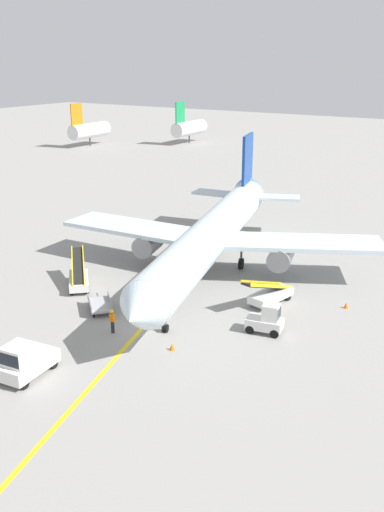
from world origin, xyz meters
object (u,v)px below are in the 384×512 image
at_px(belt_loader_forward_hold, 270,294).
at_px(safety_cone_nose_left, 346,305).
at_px(belt_loader_aft_hold, 79,278).
at_px(safety_cone_wingtip_left, 172,347).
at_px(pushback_tug, 25,361).
at_px(baggage_tug_near_wing, 267,320).
at_px(ground_crew_marshaller, 112,320).
at_px(safety_cone_nose_right, 161,278).
at_px(airliner, 213,234).
at_px(baggage_cart_loaded, 100,304).

xyz_separation_m(belt_loader_forward_hold, safety_cone_nose_left, (5.16, 2.21, -0.56)).
height_order(belt_loader_aft_hold, safety_cone_wingtip_left, belt_loader_aft_hold).
height_order(pushback_tug, safety_cone_wingtip_left, pushback_tug).
bearing_deg(baggage_tug_near_wing, ground_crew_marshaller, -147.81).
bearing_deg(safety_cone_nose_right, belt_loader_forward_hold, 3.07).
relative_size(pushback_tug, belt_loader_aft_hold, 0.84).
relative_size(baggage_tug_near_wing, ground_crew_marshaller, 1.53).
distance_m(airliner, safety_cone_wingtip_left, 14.71).
relative_size(ground_crew_marshaller, safety_cone_nose_left, 3.86).
relative_size(pushback_tug, ground_crew_marshaller, 2.22).
bearing_deg(ground_crew_marshaller, pushback_tug, -95.32).
bearing_deg(safety_cone_nose_right, safety_cone_nose_left, 10.46).
bearing_deg(safety_cone_nose_left, belt_loader_aft_hold, -159.18).
relative_size(pushback_tug, baggage_tug_near_wing, 1.45).
bearing_deg(baggage_cart_loaded, belt_loader_forward_hold, 37.99).
bearing_deg(safety_cone_nose_right, baggage_tug_near_wing, -19.49).
xyz_separation_m(airliner, baggage_tug_near_wing, (8.94, -8.10, -2.49)).
height_order(ground_crew_marshaller, safety_cone_nose_right, ground_crew_marshaller).
xyz_separation_m(pushback_tug, safety_cone_wingtip_left, (5.38, 7.16, -0.77)).
bearing_deg(ground_crew_marshaller, safety_cone_wingtip_left, 1.45).
height_order(baggage_cart_loaded, safety_cone_nose_left, baggage_cart_loaded).
relative_size(baggage_cart_loaded, ground_crew_marshaller, 1.94).
bearing_deg(baggage_tug_near_wing, safety_cone_nose_left, 64.31).
relative_size(baggage_tug_near_wing, belt_loader_aft_hold, 0.58).
bearing_deg(safety_cone_nose_right, ground_crew_marshaller, -74.07).
relative_size(belt_loader_forward_hold, baggage_cart_loaded, 1.56).
xyz_separation_m(ground_crew_marshaller, safety_cone_nose_right, (-2.73, 9.57, -0.69)).
bearing_deg(safety_cone_nose_right, pushback_tug, -82.88).
height_order(baggage_cart_loaded, safety_cone_wingtip_left, baggage_cart_loaded).
xyz_separation_m(airliner, baggage_cart_loaded, (-2.90, -11.29, -2.95)).
xyz_separation_m(airliner, safety_cone_nose_left, (12.20, -1.31, -3.20)).
distance_m(airliner, ground_crew_marshaller, 13.84).
distance_m(baggage_tug_near_wing, safety_cone_wingtip_left, 6.76).
distance_m(airliner, belt_loader_aft_hold, 11.71).
bearing_deg(safety_cone_wingtip_left, ground_crew_marshaller, -178.55).
distance_m(belt_loader_aft_hold, safety_cone_nose_left, 20.91).
relative_size(baggage_cart_loaded, safety_cone_nose_right, 7.51).
xyz_separation_m(safety_cone_nose_left, safety_cone_wingtip_left, (-7.29, -12.18, 0.00)).
bearing_deg(airliner, pushback_tug, -91.30).
distance_m(pushback_tug, baggage_tug_near_wing, 15.69).
bearing_deg(airliner, safety_cone_nose_left, -6.15).
distance_m(pushback_tug, belt_loader_aft_hold, 13.75).
distance_m(pushback_tug, safety_cone_nose_right, 16.76).
distance_m(baggage_tug_near_wing, belt_loader_aft_hold, 16.28).
bearing_deg(safety_cone_nose_right, belt_loader_aft_hold, -135.50).
bearing_deg(safety_cone_wingtip_left, safety_cone_nose_right, 128.27).
distance_m(belt_loader_forward_hold, safety_cone_nose_left, 5.64).
height_order(airliner, ground_crew_marshaller, airliner).
height_order(pushback_tug, baggage_cart_loaded, pushback_tug).
height_order(baggage_tug_near_wing, safety_cone_nose_left, baggage_tug_near_wing).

